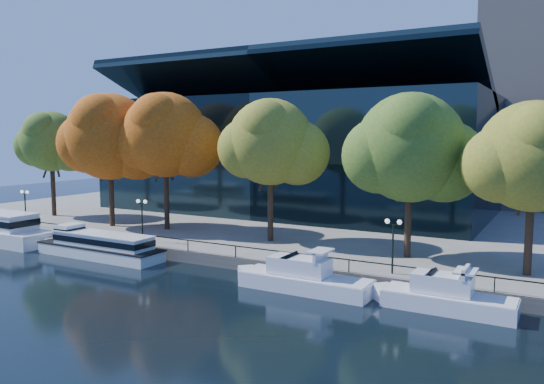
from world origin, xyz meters
The scene contains 16 objects.
ground centered at (0.00, 0.00, 0.00)m, with size 160.00×160.00×0.00m, color black.
promenade centered at (0.00, 36.38, 0.50)m, with size 90.00×67.08×1.00m.
railing centered at (0.00, 3.25, 1.94)m, with size 88.20×0.08×0.99m.
convention_building centered at (-4.00, 31.79, 8.51)m, with size 50.00×24.57×21.43m.
tour_boat centered at (-8.56, 0.75, 1.16)m, with size 14.43×3.22×2.74m.
cruiser_near centered at (12.37, 0.43, 0.96)m, with size 10.71×2.76×3.10m.
cruiser_far centered at (22.21, 0.92, 0.95)m, with size 9.14×2.53×2.99m.
tree_0 centered at (-27.78, 11.40, 10.20)m, with size 9.40×7.71×13.13m.
tree_1 centered at (-15.47, 9.42, 10.76)m, with size 11.98×9.82×14.76m.
tree_2 centered at (-8.67, 10.77, 10.96)m, with size 11.31×9.27×14.68m.
tree_3 centered at (4.22, 10.72, 10.30)m, with size 10.25×8.41×13.58m.
tree_4 centered at (17.55, 10.42, 9.90)m, with size 11.26×9.23×13.60m.
tree_5 centered at (26.68, 8.93, 9.42)m, with size 9.91×8.13×12.56m.
lamp_0 centered at (-23.82, 4.50, 3.98)m, with size 1.26×0.36×4.03m.
lamp_1 centered at (-6.47, 4.50, 3.98)m, with size 1.26×0.36×4.03m.
lamp_2 centered at (17.89, 4.50, 3.98)m, with size 1.26×0.36×4.03m.
Camera 1 is at (28.88, -32.89, 11.04)m, focal length 35.00 mm.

